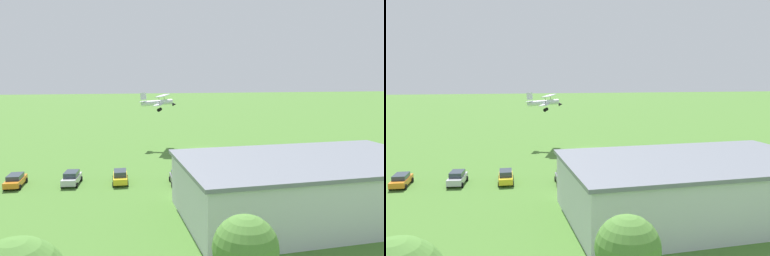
# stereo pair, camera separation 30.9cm
# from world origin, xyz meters

# --- Properties ---
(ground_plane) EXTENTS (400.00, 400.00, 0.00)m
(ground_plane) POSITION_xyz_m (0.00, 0.00, 0.00)
(ground_plane) COLOR #47752D
(hangar) EXTENTS (25.82, 16.19, 5.74)m
(hangar) POSITION_xyz_m (-3.11, 34.09, 2.88)
(hangar) COLOR silver
(hangar) RESTS_ON ground_plane
(biplane) EXTENTS (6.95, 8.74, 3.51)m
(biplane) POSITION_xyz_m (8.11, -2.61, 8.69)
(biplane) COLOR silver
(car_white) EXTENTS (2.19, 4.74, 1.68)m
(car_white) POSITION_xyz_m (-14.06, 19.14, 0.86)
(car_white) COLOR white
(car_white) RESTS_ON ground_plane
(car_grey) EXTENTS (2.06, 4.14, 1.61)m
(car_grey) POSITION_xyz_m (7.93, 21.55, 0.84)
(car_grey) COLOR slate
(car_grey) RESTS_ON ground_plane
(car_yellow) EXTENTS (2.01, 4.38, 1.69)m
(car_yellow) POSITION_xyz_m (15.16, 19.84, 0.87)
(car_yellow) COLOR gold
(car_yellow) RESTS_ON ground_plane
(car_silver) EXTENTS (2.28, 4.38, 1.70)m
(car_silver) POSITION_xyz_m (21.19, 19.31, 0.87)
(car_silver) COLOR #B7B7BC
(car_silver) RESTS_ON ground_plane
(car_orange) EXTENTS (2.01, 4.50, 1.53)m
(car_orange) POSITION_xyz_m (27.97, 18.93, 0.81)
(car_orange) COLOR orange
(car_orange) RESTS_ON ground_plane
(person_watching_takeoff) EXTENTS (0.53, 0.53, 1.75)m
(person_watching_takeoff) POSITION_xyz_m (-3.72, 19.78, 0.87)
(person_watching_takeoff) COLOR #3F3F47
(person_watching_takeoff) RESTS_ON ground_plane
(person_by_parked_cars) EXTENTS (0.50, 0.50, 1.70)m
(person_by_parked_cars) POSITION_xyz_m (-5.00, 18.42, 0.85)
(person_by_parked_cars) COLOR #3F3F47
(person_by_parked_cars) RESTS_ON ground_plane
(person_near_hangar_door) EXTENTS (0.54, 0.54, 1.53)m
(person_near_hangar_door) POSITION_xyz_m (-8.99, 14.87, 0.76)
(person_near_hangar_door) COLOR #3F3F47
(person_near_hangar_door) RESTS_ON ground_plane
(person_beside_truck) EXTENTS (0.52, 0.52, 1.75)m
(person_beside_truck) POSITION_xyz_m (7.80, 17.44, 0.87)
(person_beside_truck) COLOR #3F3F47
(person_beside_truck) RESTS_ON ground_plane
(person_walking_on_apron) EXTENTS (0.41, 0.41, 1.69)m
(person_walking_on_apron) POSITION_xyz_m (3.72, 20.51, 0.85)
(person_walking_on_apron) COLOR #33723F
(person_walking_on_apron) RESTS_ON ground_plane
(tree_behind_hangar_left) EXTENTS (3.78, 3.78, 6.12)m
(tree_behind_hangar_left) POSITION_xyz_m (7.93, 48.31, 4.17)
(tree_behind_hangar_left) COLOR brown
(tree_behind_hangar_left) RESTS_ON ground_plane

